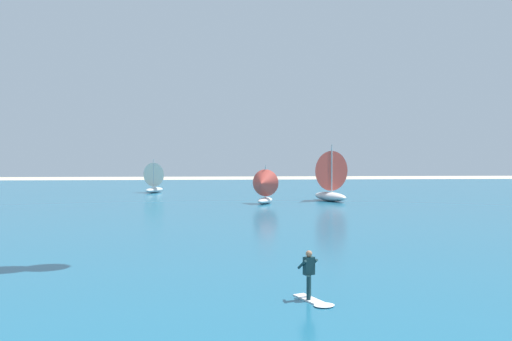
# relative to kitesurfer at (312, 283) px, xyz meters

# --- Properties ---
(ocean) EXTENTS (160.00, 90.00, 0.10)m
(ocean) POSITION_rel_kitesurfer_xyz_m (-2.46, 33.63, -0.65)
(ocean) COLOR #1E607F
(ocean) RESTS_ON ground
(kitesurfer) EXTENTS (1.28, 2.02, 1.67)m
(kitesurfer) POSITION_rel_kitesurfer_xyz_m (0.00, 0.00, 0.00)
(kitesurfer) COLOR white
(kitesurfer) RESTS_ON ocean
(sailboat_heeled_over) EXTENTS (2.86, 3.20, 3.60)m
(sailboat_heeled_over) POSITION_rel_kitesurfer_xyz_m (0.90, 34.80, 1.05)
(sailboat_heeled_over) COLOR white
(sailboat_heeled_over) RESTS_ON ocean
(sailboat_near_shore) EXTENTS (3.14, 3.51, 3.94)m
(sailboat_near_shore) POSITION_rel_kitesurfer_xyz_m (-10.68, 50.10, 1.20)
(sailboat_near_shore) COLOR silver
(sailboat_near_shore) RESTS_ON ocean
(sailboat_mid_left) EXTENTS (4.41, 4.94, 5.54)m
(sailboat_mid_left) POSITION_rel_kitesurfer_xyz_m (7.39, 38.13, 1.93)
(sailboat_mid_left) COLOR silver
(sailboat_mid_left) RESTS_ON ocean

